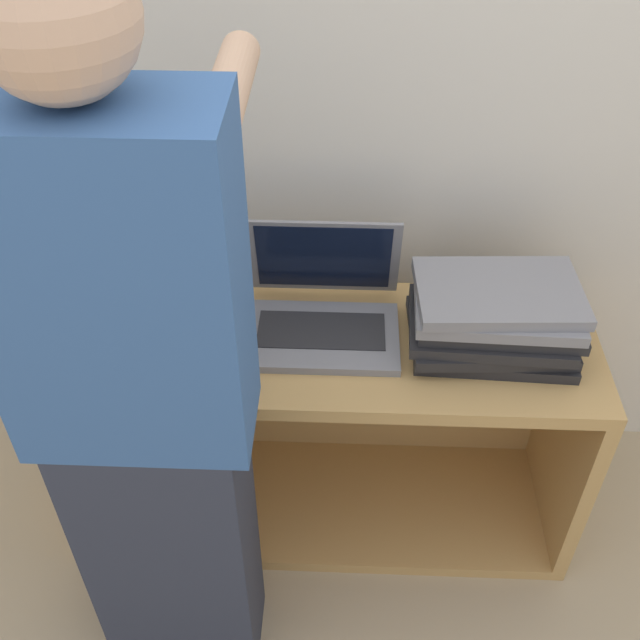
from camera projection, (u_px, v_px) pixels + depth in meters
ground_plane at (318, 572)px, 2.01m from camera, size 12.00×12.00×0.00m
wall_back at (327, 50)px, 1.64m from camera, size 8.00×0.05×2.40m
cart at (322, 412)px, 2.01m from camera, size 1.31×0.45×0.64m
laptop_open at (322, 310)px, 1.76m from camera, size 0.36×0.29×0.25m
laptop_stack_left at (150, 310)px, 1.72m from camera, size 0.39×0.26×0.16m
laptop_stack_right at (494, 318)px, 1.69m from camera, size 0.39×0.27×0.16m
person at (145, 410)px, 1.36m from camera, size 0.40×0.53×1.63m
inventory_tag at (139, 296)px, 1.62m from camera, size 0.06×0.02×0.01m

